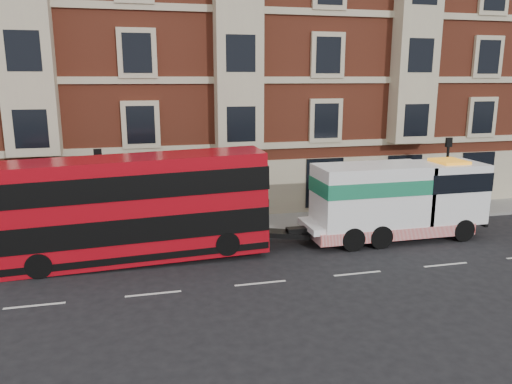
# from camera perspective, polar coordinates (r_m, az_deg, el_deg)

# --- Properties ---
(ground) EXTENTS (120.00, 120.00, 0.00)m
(ground) POSITION_cam_1_polar(r_m,az_deg,el_deg) (19.28, 0.50, -10.39)
(ground) COLOR black
(ground) RESTS_ON ground
(sidewalk) EXTENTS (90.00, 3.00, 0.15)m
(sidewalk) POSITION_cam_1_polar(r_m,az_deg,el_deg) (26.15, -3.58, -3.87)
(sidewalk) COLOR slate
(sidewalk) RESTS_ON ground
(victorian_terrace) EXTENTS (45.00, 12.00, 20.40)m
(victorian_terrace) POSITION_cam_1_polar(r_m,az_deg,el_deg) (32.60, -5.41, 17.19)
(victorian_terrace) COLOR brown
(victorian_terrace) RESTS_ON ground
(lamp_post_west) EXTENTS (0.35, 0.15, 4.35)m
(lamp_post_west) POSITION_cam_1_polar(r_m,az_deg,el_deg) (23.92, -17.38, 0.39)
(lamp_post_west) COLOR black
(lamp_post_west) RESTS_ON sidewalk
(lamp_post_east) EXTENTS (0.35, 0.15, 4.35)m
(lamp_post_east) POSITION_cam_1_polar(r_m,az_deg,el_deg) (28.95, 20.93, 2.24)
(lamp_post_east) COLOR black
(lamp_post_east) RESTS_ON sidewalk
(double_decker_bus) EXTENTS (11.02, 2.53, 4.46)m
(double_decker_bus) POSITION_cam_1_polar(r_m,az_deg,el_deg) (21.49, -13.71, -1.63)
(double_decker_bus) COLOR #AB0914
(double_decker_bus) RESTS_ON ground
(tow_truck) EXTENTS (8.82, 2.61, 3.68)m
(tow_truck) POSITION_cam_1_polar(r_m,az_deg,el_deg) (24.68, 15.55, -0.85)
(tow_truck) COLOR white
(tow_truck) RESTS_ON ground
(pedestrian) EXTENTS (0.62, 0.44, 1.59)m
(pedestrian) POSITION_cam_1_polar(r_m,az_deg,el_deg) (24.52, -22.09, -3.86)
(pedestrian) COLOR #211C38
(pedestrian) RESTS_ON sidewalk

